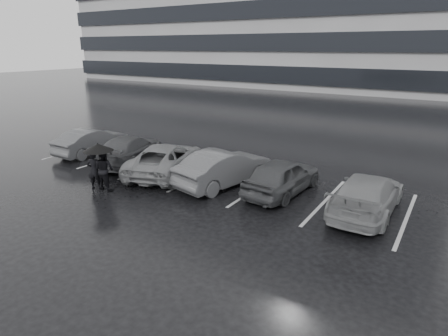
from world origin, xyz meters
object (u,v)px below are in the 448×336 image
Objects in this scene: car_west_d at (92,141)px; pedestrian_left at (94,170)px; car_west_a at (224,168)px; car_east at (367,194)px; car_west_b at (166,159)px; car_main at (282,176)px; car_west_c at (130,150)px; pedestrian_right at (104,169)px.

pedestrian_left reaches higher than car_west_d.
car_west_a is 0.97× the size of car_east.
car_west_b is 1.07× the size of car_east.
car_main is 0.99× the size of car_west_d.
car_west_c reaches higher than car_west_d.
car_west_b is (-2.99, -0.21, -0.05)m from car_west_a.
car_west_a reaches higher than car_east.
car_west_a is 5.56m from car_west_c.
car_west_a reaches higher than car_west_b.
car_east is 2.99× the size of pedestrian_left.
pedestrian_right is at bearing 55.81° from car_west_b.
car_main reaches higher than car_west_d.
car_west_a reaches higher than car_west_c.
car_main is 0.89× the size of car_east.
car_main is at bearing -158.03° from car_west_a.
car_west_d is at bearing -21.94° from car_west_c.
car_west_d is 0.89× the size of car_east.
car_west_a is at bearing 160.55° from car_west_c.
car_west_a is at bearing 177.34° from car_west_d.
car_west_a is (-2.44, -0.42, 0.04)m from car_main.
pedestrian_left is (-6.60, -3.62, 0.08)m from car_main.
car_east is at bearing -164.62° from car_west_a.
car_main is 3.22m from car_east.
pedestrian_right is (4.80, -3.26, 0.16)m from car_west_d.
car_west_b reaches higher than car_east.
car_east is at bearing 179.21° from car_west_d.
car_west_b is 3.21m from pedestrian_left.
car_west_b is 2.58m from car_west_c.
car_main is 0.83× the size of car_west_b.
car_west_c is (-5.56, 0.06, -0.05)m from car_west_a.
car_main is at bearing -153.32° from pedestrian_right.
car_west_c is (-7.99, -0.36, -0.01)m from car_main.
car_west_a is 5.25m from pedestrian_left.
car_main is 7.08m from pedestrian_right.
car_west_a is 8.54m from car_west_d.
car_main is 2.44× the size of pedestrian_right.
pedestrian_right is at bearing 51.24° from car_west_a.
car_west_a is 2.66× the size of pedestrian_right.
car_west_d is (-5.55, 0.43, -0.01)m from car_west_b.
car_main reaches higher than car_east.
car_west_c is 1.14× the size of car_west_d.
car_west_b is 1.20× the size of car_west_d.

